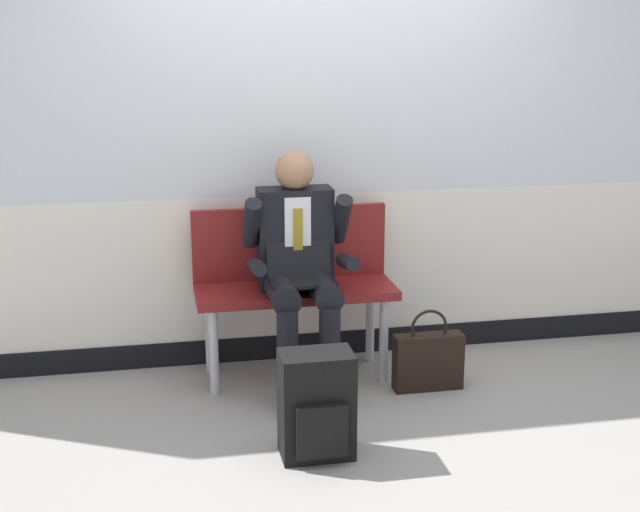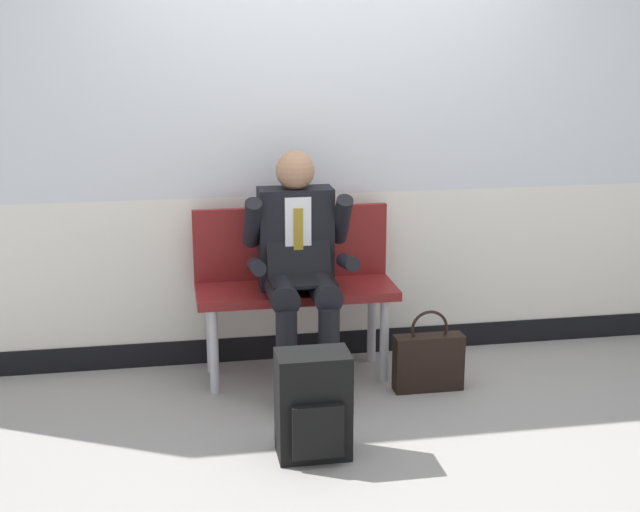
% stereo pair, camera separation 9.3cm
% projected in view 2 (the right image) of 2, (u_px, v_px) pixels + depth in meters
% --- Properties ---
extents(ground_plane, '(18.00, 18.00, 0.00)m').
position_uv_depth(ground_plane, '(345.00, 401.00, 4.68)').
color(ground_plane, gray).
extents(station_wall, '(6.13, 0.14, 2.93)m').
position_uv_depth(station_wall, '(320.00, 110.00, 5.00)').
color(station_wall, silver).
rests_on(station_wall, ground).
extents(bench_with_person, '(1.09, 0.42, 0.94)m').
position_uv_depth(bench_with_person, '(294.00, 276.00, 4.94)').
color(bench_with_person, maroon).
rests_on(bench_with_person, ground).
extents(person_seated, '(0.57, 0.70, 1.28)m').
position_uv_depth(person_seated, '(299.00, 264.00, 4.71)').
color(person_seated, black).
rests_on(person_seated, ground).
extents(backpack, '(0.33, 0.25, 0.50)m').
position_uv_depth(backpack, '(313.00, 406.00, 4.05)').
color(backpack, black).
rests_on(backpack, ground).
extents(handbag, '(0.38, 0.11, 0.45)m').
position_uv_depth(handbag, '(428.00, 361.00, 4.80)').
color(handbag, black).
rests_on(handbag, ground).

